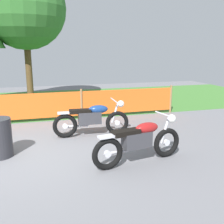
% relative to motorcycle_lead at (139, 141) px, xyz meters
% --- Properties ---
extents(ground, '(24.00, 24.00, 0.02)m').
position_rel_motorcycle_lead_xyz_m(ground, '(-2.27, 1.14, -0.50)').
color(ground, slate).
extents(grass_verge, '(24.00, 6.85, 0.01)m').
position_rel_motorcycle_lead_xyz_m(grass_verge, '(-2.27, 7.42, -0.48)').
color(grass_verge, '#427A33').
rests_on(grass_verge, ground).
extents(barrier_fence, '(10.40, 0.08, 1.05)m').
position_rel_motorcycle_lead_xyz_m(barrier_fence, '(-2.27, 3.99, 0.05)').
color(barrier_fence, olive).
rests_on(barrier_fence, ground).
extents(tree_near_left, '(3.48, 3.48, 5.82)m').
position_rel_motorcycle_lead_xyz_m(tree_near_left, '(-2.29, 7.34, 3.58)').
color(tree_near_left, brown).
rests_on(tree_near_left, ground).
extents(motorcycle_lead, '(2.12, 0.67, 1.01)m').
position_rel_motorcycle_lead_xyz_m(motorcycle_lead, '(0.00, 0.00, 0.00)').
color(motorcycle_lead, black).
rests_on(motorcycle_lead, ground).
extents(motorcycle_trailing, '(2.14, 0.63, 1.01)m').
position_rel_motorcycle_lead_xyz_m(motorcycle_trailing, '(-0.58, 2.05, 0.00)').
color(motorcycle_trailing, black).
rests_on(motorcycle_trailing, ground).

